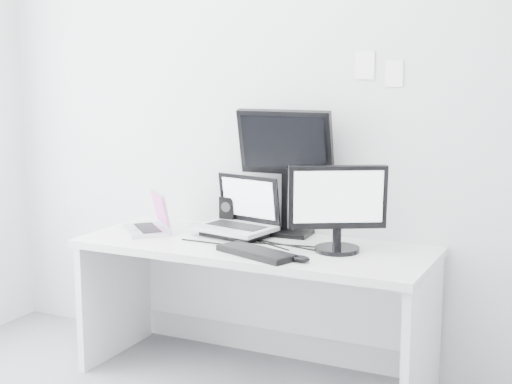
# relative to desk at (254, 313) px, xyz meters

# --- Properties ---
(back_wall) EXTENTS (3.60, 0.00, 3.60)m
(back_wall) POSITION_rel_desk_xyz_m (0.00, 0.35, 0.99)
(back_wall) COLOR silver
(back_wall) RESTS_ON ground
(desk) EXTENTS (1.80, 0.70, 0.73)m
(desk) POSITION_rel_desk_xyz_m (0.00, 0.00, 0.00)
(desk) COLOR silver
(desk) RESTS_ON ground
(macbook) EXTENTS (0.38, 0.38, 0.23)m
(macbook) POSITION_rel_desk_xyz_m (-0.65, -0.01, 0.48)
(macbook) COLOR silver
(macbook) RESTS_ON desk
(speaker) EXTENTS (0.12, 0.12, 0.18)m
(speaker) POSITION_rel_desk_xyz_m (-0.29, 0.29, 0.45)
(speaker) COLOR black
(speaker) RESTS_ON desk
(dell_laptop) EXTENTS (0.44, 0.37, 0.32)m
(dell_laptop) POSITION_rel_desk_xyz_m (-0.17, 0.10, 0.53)
(dell_laptop) COLOR #AFB2B6
(dell_laptop) RESTS_ON desk
(rear_monitor) EXTENTS (0.51, 0.21, 0.69)m
(rear_monitor) POSITION_rel_desk_xyz_m (0.06, 0.26, 0.71)
(rear_monitor) COLOR black
(rear_monitor) RESTS_ON desk
(samsung_monitor) EXTENTS (0.52, 0.42, 0.44)m
(samsung_monitor) POSITION_rel_desk_xyz_m (0.43, 0.03, 0.58)
(samsung_monitor) COLOR black
(samsung_monitor) RESTS_ON desk
(keyboard) EXTENTS (0.44, 0.28, 0.03)m
(keyboard) POSITION_rel_desk_xyz_m (0.11, -0.21, 0.38)
(keyboard) COLOR black
(keyboard) RESTS_ON desk
(mouse) EXTENTS (0.10, 0.07, 0.03)m
(mouse) POSITION_rel_desk_xyz_m (0.35, -0.23, 0.38)
(mouse) COLOR black
(mouse) RESTS_ON desk
(wall_note_0) EXTENTS (0.10, 0.00, 0.14)m
(wall_note_0) POSITION_rel_desk_xyz_m (0.45, 0.34, 1.26)
(wall_note_0) COLOR white
(wall_note_0) RESTS_ON back_wall
(wall_note_1) EXTENTS (0.09, 0.00, 0.13)m
(wall_note_1) POSITION_rel_desk_xyz_m (0.60, 0.34, 1.22)
(wall_note_1) COLOR white
(wall_note_1) RESTS_ON back_wall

